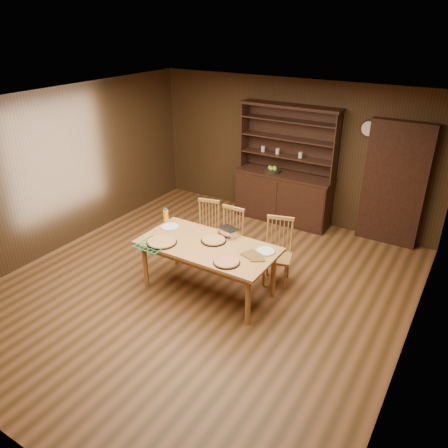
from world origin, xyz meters
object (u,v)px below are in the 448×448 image
Objects in this scene: dining_table at (208,250)px; juice_bottle at (166,216)px; chair_left at (207,226)px; chair_right at (278,248)px; china_hutch at (284,191)px; chair_center at (230,236)px.

dining_table is 0.97m from juice_bottle.
chair_left is 0.93× the size of chair_right.
china_hutch is 1.90m from chair_left.
dining_table is at bearing -15.48° from juice_bottle.
chair_left is at bearing 65.78° from juice_bottle.
chair_left is (-0.62, 0.92, -0.18)m from dining_table.
chair_left is 0.52m from chair_center.
chair_center is at bearing -25.72° from chair_left.
juice_bottle is at bearing -178.14° from chair_right.
chair_right is at bearing -2.24° from chair_center.
juice_bottle is at bearing 164.52° from dining_table.
chair_left is at bearing 157.87° from chair_right.
china_hutch is 2.64m from juice_bottle.
chair_center is 1.04m from juice_bottle.
juice_bottle is at bearing -107.85° from china_hutch.
china_hutch is 2.27× the size of chair_center.
chair_left is at bearing 165.93° from chair_center.
chair_right is at bearing -67.51° from china_hutch.
chair_center is (0.50, -0.12, 0.02)m from chair_left.
juice_bottle is (-0.80, -2.50, 0.26)m from china_hutch.
juice_bottle is at bearing -126.86° from chair_left.
china_hutch is 2.13m from chair_right.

